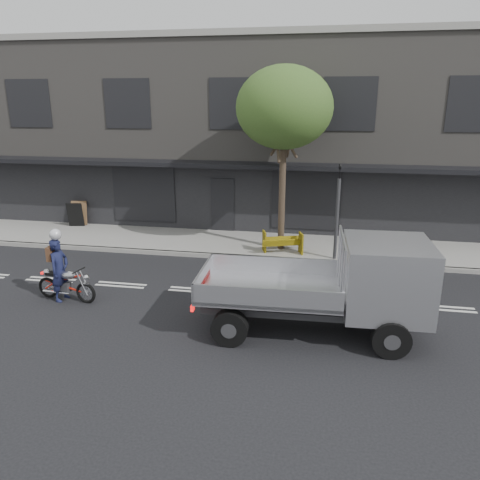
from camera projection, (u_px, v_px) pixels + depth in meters
name	position (u px, v px, depth m)	size (l,w,h in m)	color
ground	(195.00, 290.00, 14.22)	(80.00, 80.00, 0.00)	black
sidewalk	(227.00, 243.00, 18.63)	(32.00, 3.20, 0.15)	gray
kerb	(218.00, 256.00, 17.12)	(32.00, 0.20, 0.15)	gray
building_main	(253.00, 132.00, 23.71)	(26.00, 10.00, 8.00)	slate
street_tree	(284.00, 108.00, 16.27)	(3.40, 3.40, 6.74)	#382B21
traffic_light_pole	(337.00, 217.00, 16.18)	(0.12, 0.12, 3.50)	#2D2D30
motorcycle	(66.00, 283.00, 13.41)	(1.93, 0.56, 0.99)	black
rider	(60.00, 270.00, 13.32)	(0.66, 0.44, 1.82)	#161A3D
flatbed_ute	(364.00, 280.00, 11.16)	(5.51, 2.42, 2.52)	black
construction_barrier	(282.00, 244.00, 16.96)	(1.45, 0.58, 0.81)	yellow
sandwich_board	(75.00, 215.00, 20.61)	(0.68, 0.46, 1.08)	black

